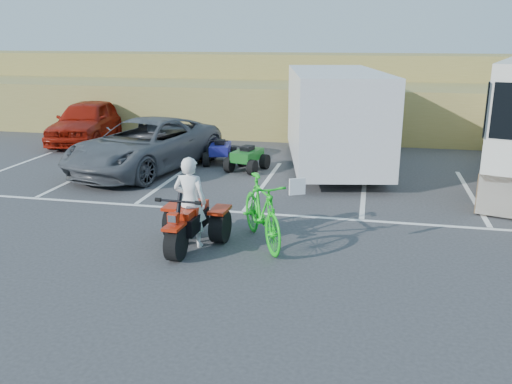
% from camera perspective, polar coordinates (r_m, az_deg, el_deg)
% --- Properties ---
extents(ground, '(100.00, 100.00, 0.00)m').
position_cam_1_polar(ground, '(10.36, -4.46, -6.25)').
color(ground, '#333335').
rests_on(ground, ground).
extents(parking_stripes, '(28.00, 5.16, 0.01)m').
position_cam_1_polar(parking_stripes, '(13.95, 3.67, -0.28)').
color(parking_stripes, white).
rests_on(parking_stripes, ground).
extents(grass_embankment, '(40.00, 8.50, 3.10)m').
position_cam_1_polar(grass_embankment, '(24.94, 5.67, 10.29)').
color(grass_embankment, olive).
rests_on(grass_embankment, ground).
extents(red_trike_atv, '(1.37, 1.77, 1.11)m').
position_cam_1_polar(red_trike_atv, '(10.57, -7.09, -5.87)').
color(red_trike_atv, '#A31D09').
rests_on(red_trike_atv, ground).
extents(rider, '(0.66, 0.45, 1.77)m').
position_cam_1_polar(rider, '(10.40, -6.95, -1.06)').
color(rider, white).
rests_on(rider, ground).
extents(green_dirt_bike, '(1.62, 2.26, 1.34)m').
position_cam_1_polar(green_dirt_bike, '(10.49, 0.62, -2.02)').
color(green_dirt_bike, '#14BF19').
rests_on(green_dirt_bike, ground).
extents(grey_pickup, '(3.79, 5.97, 1.54)m').
position_cam_1_polar(grey_pickup, '(16.68, -11.63, 4.85)').
color(grey_pickup, '#494C51').
rests_on(grey_pickup, ground).
extents(red_car, '(2.53, 4.90, 1.59)m').
position_cam_1_polar(red_car, '(21.79, -17.35, 7.13)').
color(red_car, '#931508').
rests_on(red_car, ground).
extents(cargo_trailer, '(3.69, 6.67, 2.94)m').
position_cam_1_polar(cargo_trailer, '(16.69, 8.27, 7.90)').
color(cargo_trailer, silver).
rests_on(cargo_trailer, ground).
extents(quad_atv_blue, '(1.17, 1.44, 0.84)m').
position_cam_1_polar(quad_atv_blue, '(17.40, -3.76, 3.03)').
color(quad_atv_blue, navy).
rests_on(quad_atv_blue, ground).
extents(quad_atv_green, '(1.24, 1.48, 0.84)m').
position_cam_1_polar(quad_atv_green, '(16.46, -0.92, 2.30)').
color(quad_atv_green, '#145A1B').
rests_on(quad_atv_green, ground).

